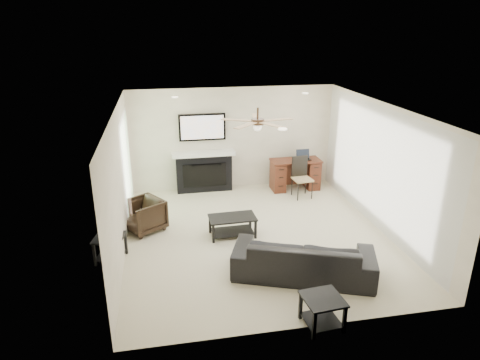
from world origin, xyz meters
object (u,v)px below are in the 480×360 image
Objects in this scene: sofa at (303,257)px; desk at (295,174)px; fireplace_unit at (204,154)px; armchair at (143,215)px; coffee_table at (232,226)px.

desk is at bearing -85.07° from sofa.
fireplace_unit reaches higher than desk.
desk is (1.06, 3.79, 0.05)m from sofa.
armchair is at bearing -19.01° from sofa.
desk is at bearing -7.62° from fireplace_unit.
desk is (1.96, 2.19, 0.18)m from coffee_table.
desk reaches higher than sofa.
desk reaches higher than armchair.
armchair is at bearing 160.24° from coffee_table.
armchair is 0.38× the size of fireplace_unit.
armchair is 0.80× the size of coffee_table.
armchair is 4.01m from desk.
armchair is 2.48m from fireplace_unit.
fireplace_unit reaches higher than coffee_table.
desk is at bearing 46.29° from coffee_table.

